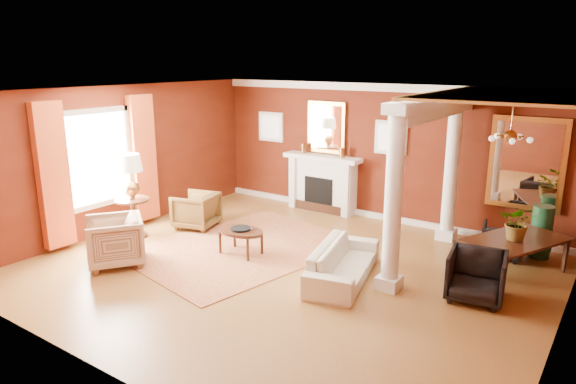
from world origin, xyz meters
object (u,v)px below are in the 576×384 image
Objects in this scene: side_table at (131,181)px; dining_table at (517,247)px; sofa at (343,257)px; armchair_leopard at (196,209)px; armchair_stripe at (115,239)px; coffee_table at (241,232)px.

side_table reaches higher than dining_table.
armchair_leopard is at bearing 67.97° from sofa.
side_table reaches higher than armchair_leopard.
coffee_table is at bearing 82.56° from armchair_stripe.
sofa is 1.13× the size of dining_table.
armchair_stripe is at bearing -51.45° from side_table.
sofa is 2.12× the size of armchair_stripe.
sofa is 3.84m from armchair_stripe.
coffee_table is (-2.02, -0.08, 0.03)m from sofa.
armchair_leopard is at bearing 126.19° from dining_table.
dining_table reaches higher than sofa.
side_table is (-4.35, -0.54, 0.75)m from sofa.
armchair_leopard is at bearing 60.89° from side_table.
side_table is (-2.33, -0.46, 0.71)m from coffee_table.
dining_table is (4.22, 1.83, 0.06)m from coffee_table.
sofa is at bearing 2.35° from coffee_table.
coffee_table is (1.72, -0.64, 0.01)m from armchair_leopard.
dining_table is at bearing 23.49° from coffee_table.
sofa is 1.18× the size of side_table.
armchair_stripe is 2.13m from coffee_table.
coffee_table is at bearing 11.09° from side_table.
sofa is 2.41× the size of armchair_leopard.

